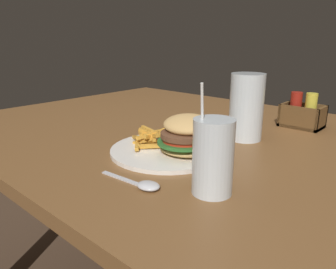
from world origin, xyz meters
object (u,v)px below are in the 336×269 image
(meal_plate_near, at_px, (176,142))
(beer_glass, at_px, (246,108))
(spoon, at_px, (145,185))
(juice_glass, at_px, (213,160))
(condiment_caddy, at_px, (302,115))

(meal_plate_near, height_order, beer_glass, beer_glass)
(meal_plate_near, height_order, spoon, meal_plate_near)
(juice_glass, bearing_deg, meal_plate_near, 148.88)
(juice_glass, bearing_deg, beer_glass, 110.00)
(juice_glass, relative_size, condiment_caddy, 1.64)
(meal_plate_near, relative_size, juice_glass, 1.41)
(meal_plate_near, bearing_deg, juice_glass, -31.12)
(meal_plate_near, bearing_deg, condiment_caddy, 74.34)
(beer_glass, bearing_deg, spoon, -87.58)
(beer_glass, bearing_deg, condiment_caddy, 73.32)
(condiment_caddy, bearing_deg, juice_glass, -84.77)
(meal_plate_near, xyz_separation_m, juice_glass, (0.18, -0.11, 0.03))
(meal_plate_near, xyz_separation_m, condiment_caddy, (0.13, 0.46, 0.01))
(meal_plate_near, xyz_separation_m, beer_glass, (0.06, 0.23, 0.06))
(juice_glass, height_order, spoon, juice_glass)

